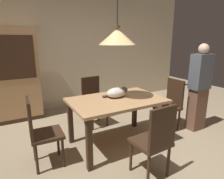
{
  "coord_description": "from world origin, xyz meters",
  "views": [
    {
      "loc": [
        -1.44,
        -1.92,
        1.63
      ],
      "look_at": [
        -0.02,
        0.66,
        0.85
      ],
      "focal_mm": 30.73,
      "sensor_mm": 36.0,
      "label": 1
    }
  ],
  "objects": [
    {
      "name": "person_standing",
      "position": [
        1.51,
        0.22,
        0.78
      ],
      "size": [
        0.36,
        0.22,
        1.56
      ],
      "color": "brown",
      "rests_on": "ground"
    },
    {
      "name": "chair_near_front",
      "position": [
        -0.04,
        -0.42,
        0.51
      ],
      "size": [
        0.42,
        0.42,
        0.93
      ],
      "color": "#382316",
      "rests_on": "ground"
    },
    {
      "name": "pendant_lamp",
      "position": [
        -0.05,
        0.46,
        1.66
      ],
      "size": [
        0.52,
        0.52,
        1.3
      ],
      "color": "#E5B775"
    },
    {
      "name": "chair_far_back",
      "position": [
        -0.06,
        1.34,
        0.51
      ],
      "size": [
        0.44,
        0.44,
        0.93
      ],
      "color": "#382316",
      "rests_on": "ground"
    },
    {
      "name": "ground",
      "position": [
        0.0,
        0.0,
        0.0
      ],
      "size": [
        10.0,
        10.0,
        0.0
      ],
      "primitive_type": "plane",
      "color": "#998466"
    },
    {
      "name": "hutch_bookcase",
      "position": [
        -1.43,
        2.32,
        0.89
      ],
      "size": [
        1.12,
        0.45,
        1.85
      ],
      "color": "tan",
      "rests_on": "ground"
    },
    {
      "name": "dining_table",
      "position": [
        -0.05,
        0.46,
        0.65
      ],
      "size": [
        1.4,
        0.9,
        0.75
      ],
      "color": "tan",
      "rests_on": "ground"
    },
    {
      "name": "back_wall",
      "position": [
        0.0,
        2.65,
        1.45
      ],
      "size": [
        6.4,
        0.1,
        2.9
      ],
      "primitive_type": "cube",
      "color": "beige",
      "rests_on": "ground"
    },
    {
      "name": "chair_left_side",
      "position": [
        -1.18,
        0.47,
        0.51
      ],
      "size": [
        0.42,
        0.42,
        0.93
      ],
      "color": "#382316",
      "rests_on": "ground"
    },
    {
      "name": "chair_right_side",
      "position": [
        1.08,
        0.46,
        0.51
      ],
      "size": [
        0.41,
        0.41,
        0.93
      ],
      "color": "#382316",
      "rests_on": "ground"
    },
    {
      "name": "cat_sleeping",
      "position": [
        0.01,
        0.55,
        0.83
      ],
      "size": [
        0.39,
        0.27,
        0.16
      ],
      "color": "beige",
      "rests_on": "dining_table"
    }
  ]
}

